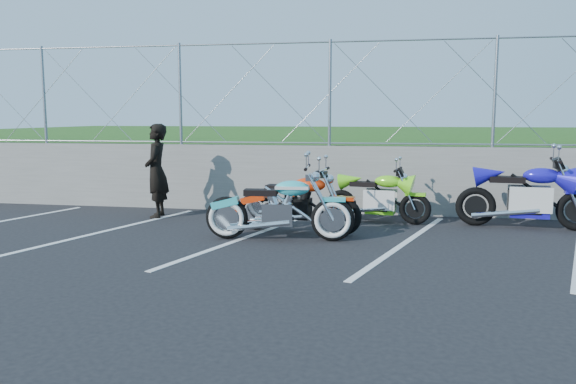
% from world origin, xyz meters
% --- Properties ---
extents(ground, '(90.00, 90.00, 0.00)m').
position_xyz_m(ground, '(0.00, 0.00, 0.00)').
color(ground, black).
rests_on(ground, ground).
extents(retaining_wall, '(30.00, 0.22, 1.30)m').
position_xyz_m(retaining_wall, '(0.00, 3.50, 0.65)').
color(retaining_wall, slate).
rests_on(retaining_wall, ground).
extents(grass_field, '(30.00, 20.00, 1.30)m').
position_xyz_m(grass_field, '(0.00, 13.50, 0.65)').
color(grass_field, '#1F4913').
rests_on(grass_field, ground).
extents(chain_link_fence, '(28.00, 0.03, 2.00)m').
position_xyz_m(chain_link_fence, '(0.00, 3.50, 2.30)').
color(chain_link_fence, gray).
rests_on(chain_link_fence, retaining_wall).
extents(parking_lines, '(18.29, 4.31, 0.01)m').
position_xyz_m(parking_lines, '(1.20, 1.00, 0.00)').
color(parking_lines, silver).
rests_on(parking_lines, ground).
extents(cruiser_turquoise, '(2.27, 0.72, 1.13)m').
position_xyz_m(cruiser_turquoise, '(0.55, 0.89, 0.45)').
color(cruiser_turquoise, black).
rests_on(cruiser_turquoise, ground).
extents(naked_orange, '(2.08, 0.70, 1.04)m').
position_xyz_m(naked_orange, '(0.74, 1.49, 0.44)').
color(naked_orange, black).
rests_on(naked_orange, ground).
extents(sportbike_green, '(1.85, 0.66, 0.96)m').
position_xyz_m(sportbike_green, '(1.98, 2.60, 0.41)').
color(sportbike_green, black).
rests_on(sportbike_green, ground).
extents(sportbike_blue, '(2.25, 0.80, 1.17)m').
position_xyz_m(sportbike_blue, '(4.43, 2.50, 0.50)').
color(sportbike_blue, black).
rests_on(sportbike_blue, ground).
extents(person_standing, '(0.55, 0.71, 1.73)m').
position_xyz_m(person_standing, '(-2.08, 2.41, 0.86)').
color(person_standing, black).
rests_on(person_standing, ground).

